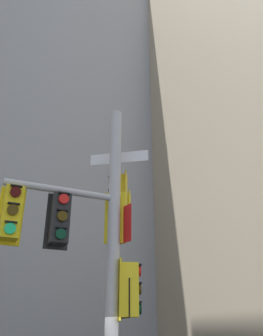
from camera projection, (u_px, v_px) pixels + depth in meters
building_mid_block at (49, 157)px, 29.50m from camera, size 15.29×15.29×31.14m
signal_pole_assembly at (102, 236)px, 7.47m from camera, size 3.47×2.53×7.09m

